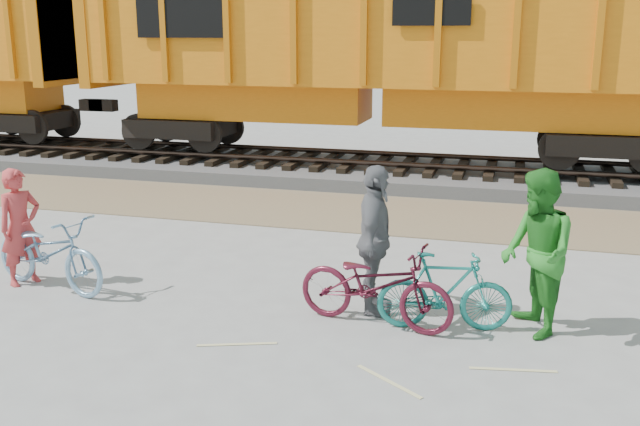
# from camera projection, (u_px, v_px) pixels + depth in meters

# --- Properties ---
(ground) EXTENTS (120.00, 120.00, 0.00)m
(ground) POSITION_uv_depth(u_px,v_px,m) (341.00, 327.00, 8.48)
(ground) COLOR #9E9E99
(ground) RESTS_ON ground
(gravel_strip) EXTENTS (120.00, 3.00, 0.02)m
(gravel_strip) POSITION_uv_depth(u_px,v_px,m) (411.00, 216.00, 13.61)
(gravel_strip) COLOR #877454
(gravel_strip) RESTS_ON ground
(ballast_bed) EXTENTS (120.00, 4.00, 0.30)m
(ballast_bed) POSITION_uv_depth(u_px,v_px,m) (434.00, 174.00, 16.84)
(ballast_bed) COLOR slate
(ballast_bed) RESTS_ON ground
(track) EXTENTS (120.00, 2.60, 0.24)m
(track) POSITION_uv_depth(u_px,v_px,m) (434.00, 161.00, 16.76)
(track) COLOR black
(track) RESTS_ON ballast_bed
(hopper_car_center) EXTENTS (14.00, 3.13, 4.65)m
(hopper_car_center) POSITION_uv_depth(u_px,v_px,m) (378.00, 50.00, 16.51)
(hopper_car_center) COLOR black
(hopper_car_center) RESTS_ON track
(bicycle_blue) EXTENTS (2.10, 1.16, 1.05)m
(bicycle_blue) POSITION_uv_depth(u_px,v_px,m) (49.00, 252.00, 9.63)
(bicycle_blue) COLOR #7AA5C6
(bicycle_blue) RESTS_ON ground
(bicycle_teal) EXTENTS (1.63, 0.71, 0.95)m
(bicycle_teal) POSITION_uv_depth(u_px,v_px,m) (445.00, 291.00, 8.30)
(bicycle_teal) COLOR #1B786E
(bicycle_teal) RESTS_ON ground
(bicycle_maroon) EXTENTS (2.01, 0.99, 1.01)m
(bicycle_maroon) POSITION_uv_depth(u_px,v_px,m) (375.00, 285.00, 8.42)
(bicycle_maroon) COLOR #511324
(bicycle_maroon) RESTS_ON ground
(person_solo) EXTENTS (0.61, 0.70, 1.63)m
(person_solo) POSITION_uv_depth(u_px,v_px,m) (20.00, 227.00, 9.78)
(person_solo) COLOR #BD3737
(person_solo) RESTS_ON ground
(person_man) EXTENTS (1.01, 1.14, 1.93)m
(person_man) POSITION_uv_depth(u_px,v_px,m) (537.00, 253.00, 8.10)
(person_man) COLOR #267D24
(person_man) RESTS_ON ground
(person_woman) EXTENTS (0.57, 1.14, 1.87)m
(person_woman) POSITION_uv_depth(u_px,v_px,m) (375.00, 240.00, 8.71)
(person_woman) COLOR slate
(person_woman) RESTS_ON ground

